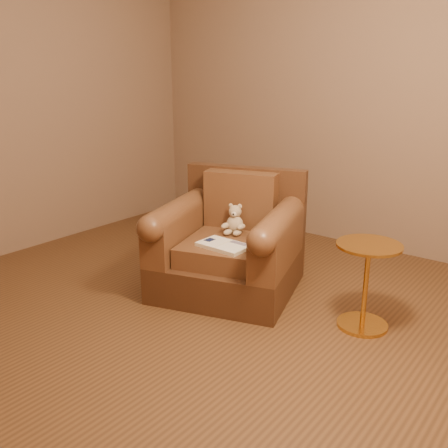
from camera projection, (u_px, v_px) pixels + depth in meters
The scene contains 6 objects.
floor at pixel (188, 310), 3.40m from camera, with size 4.00×4.00×0.00m, color brown.
room at pixel (182, 44), 2.89m from camera, with size 4.02×4.02×2.71m.
armchair at pixel (230, 246), 3.67m from camera, with size 1.18×1.15×0.85m.
teddy_bear at pixel (234, 222), 3.69m from camera, with size 0.16×0.19×0.22m.
guidebook at pixel (223, 245), 3.40m from camera, with size 0.35×0.21×0.03m.
side_table at pixel (366, 283), 3.10m from camera, with size 0.40×0.40×0.56m.
Camera 1 is at (2.08, -2.27, 1.57)m, focal length 40.00 mm.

